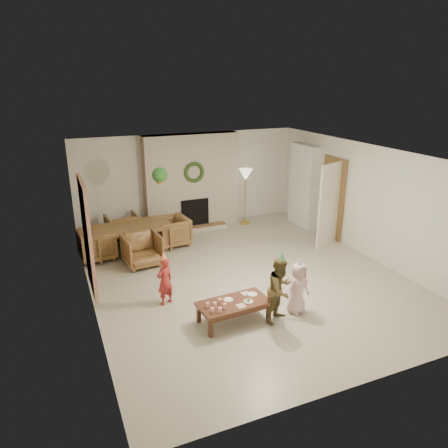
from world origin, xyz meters
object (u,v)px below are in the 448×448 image
dining_chair_left (97,244)px  dining_chair_right (172,231)px  child_red (165,281)px  child_pink (298,288)px  dining_chair_near (142,250)px  dining_chair_far (123,228)px  dining_table (132,240)px  coffee_table_top (234,303)px  child_plaid (280,289)px

dining_chair_left → dining_chair_right: 1.77m
child_red → child_pink: (2.02, -1.16, 0.01)m
dining_chair_left → child_pink: bearing=-147.1°
dining_chair_near → dining_chair_far: 1.58m
dining_table → dining_chair_right: size_ratio=2.34×
dining_table → dining_chair_right: (0.98, 0.09, 0.03)m
coffee_table_top → child_red: size_ratio=1.31×
dining_chair_left → child_pink: child_pink is taller
dining_table → dining_chair_far: 0.79m
dining_chair_left → dining_chair_right: size_ratio=1.00×
dining_chair_far → dining_chair_near: bearing=90.0°
dining_table → dining_chair_far: bearing=90.0°
dining_chair_right → dining_chair_near: bearing=-51.3°
coffee_table_top → child_red: (-0.89, 1.01, 0.11)m
dining_chair_far → dining_chair_right: bearing=141.3°
dining_table → coffee_table_top: dining_table is taller
child_red → dining_chair_far: bearing=-110.7°
dining_chair_near → child_red: child_red is taller
dining_chair_right → child_plaid: bearing=5.1°
dining_chair_near → coffee_table_top: bearing=-77.5°
dining_chair_near → dining_chair_far: same height
child_pink → dining_chair_far: bearing=100.3°
dining_chair_far → child_plaid: size_ratio=0.68×
dining_chair_right → coffee_table_top: bearing=-5.5°
child_pink → child_red: bearing=134.8°
dining_chair_left → coffee_table_top: bearing=-158.8°
dining_table → child_red: child_red is taller
dining_chair_far → child_plaid: bearing=105.7°
child_red → child_plaid: 2.05m
dining_table → dining_chair_near: size_ratio=2.34×
dining_chair_right → coffee_table_top: 3.68m
dining_chair_near → coffee_table_top: dining_chair_near is taller
coffee_table_top → dining_table: bearing=101.2°
dining_table → dining_chair_left: (-0.78, -0.07, 0.03)m
child_plaid → child_pink: bearing=-15.5°
child_plaid → child_pink: (0.40, 0.09, -0.10)m
dining_chair_far → dining_chair_right: same height
child_plaid → coffee_table_top: bearing=133.4°
dining_table → coffee_table_top: (0.97, -3.59, 0.02)m
dining_chair_right → child_plaid: size_ratio=0.68×
child_red → child_plaid: size_ratio=0.80×
dining_chair_right → child_pink: size_ratio=0.83×
dining_chair_left → child_plaid: (2.48, -3.76, 0.21)m
dining_table → child_plaid: 4.20m
dining_chair_near → dining_chair_far: (-0.14, 1.57, 0.00)m
dining_chair_left → coffee_table_top: (1.75, -3.52, -0.01)m
dining_chair_far → dining_chair_left: same height
dining_chair_far → dining_chair_right: size_ratio=1.00×
dining_chair_right → coffee_table_top: dining_chair_right is taller
dining_table → dining_chair_far: (-0.07, 0.78, 0.03)m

